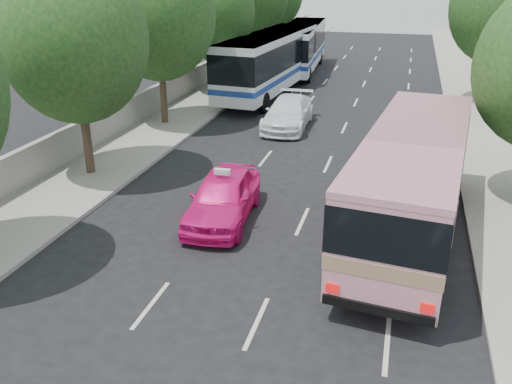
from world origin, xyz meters
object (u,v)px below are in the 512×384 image
(pink_bus, at_px, (413,173))
(tour_coach_front, at_px, (270,58))
(tour_coach_rear, at_px, (301,44))
(pink_taxi, at_px, (223,197))
(white_pickup, at_px, (288,113))

(pink_bus, height_order, tour_coach_front, tour_coach_front)
(pink_bus, bearing_deg, tour_coach_rear, 114.42)
(pink_taxi, relative_size, tour_coach_rear, 0.39)
(white_pickup, distance_m, tour_coach_rear, 16.43)
(pink_taxi, height_order, tour_coach_front, tour_coach_front)
(pink_bus, xyz_separation_m, tour_coach_front, (-9.44, 18.87, 0.20))
(white_pickup, relative_size, tour_coach_front, 0.41)
(pink_taxi, bearing_deg, tour_coach_front, 95.11)
(pink_taxi, relative_size, white_pickup, 0.90)
(pink_taxi, bearing_deg, white_pickup, 86.99)
(pink_bus, relative_size, white_pickup, 2.06)
(white_pickup, xyz_separation_m, tour_coach_front, (-2.94, 7.44, 1.62))
(tour_coach_front, distance_m, tour_coach_rear, 8.75)
(pink_bus, height_order, white_pickup, pink_bus)
(white_pickup, bearing_deg, pink_bus, -61.91)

